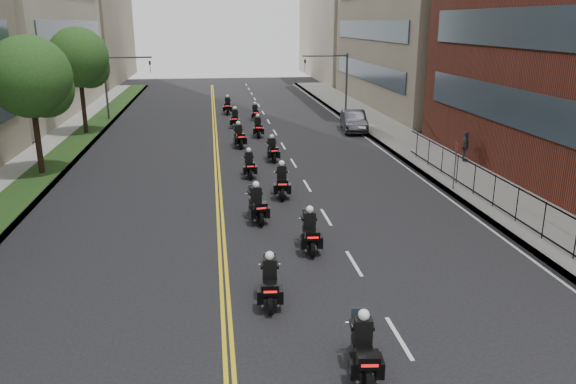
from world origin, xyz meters
The scene contains 20 objects.
sidewalk_right centered at (12.00, 25.00, 0.07)m, with size 4.00×90.00×0.15m, color gray.
sidewalk_left centered at (-12.00, 25.00, 0.07)m, with size 4.00×90.00×0.15m, color gray.
grass_strip centered at (-11.20, 25.00, 0.17)m, with size 2.00×90.00×0.04m, color #213B15.
iron_fence centered at (11.00, 12.00, 0.90)m, with size 0.05×28.00×1.50m.
traffic_signal_right centered at (9.54, 42.00, 3.70)m, with size 4.09×0.20×5.60m.
traffic_signal_left centered at (-9.54, 42.00, 3.70)m, with size 4.09×0.20×5.60m.
motorcycle_1 centered at (1.79, 3.57, 0.66)m, with size 0.65×2.27×1.67m.
motorcycle_2 centered at (-0.08, 7.50, 0.65)m, with size 0.60×2.23×1.64m.
motorcycle_3 centered at (1.85, 11.48, 0.67)m, with size 0.57×2.31×1.71m.
motorcycle_4 centered at (0.14, 15.00, 0.68)m, with size 0.69×2.35×1.73m.
motorcycle_5 centered at (1.65, 18.36, 0.71)m, with size 0.66×2.43×1.79m.
motorcycle_6 centered at (0.31, 22.28, 0.64)m, with size 0.51×2.19×1.62m.
motorcycle_7 centered at (1.99, 25.83, 0.65)m, with size 0.53×2.22×1.64m.
motorcycle_8 centered at (0.14, 30.07, 0.71)m, with size 0.72×2.43×1.79m.
motorcycle_9 centered at (1.75, 33.53, 0.68)m, with size 0.53×2.32×1.71m.
motorcycle_10 centered at (0.22, 37.59, 0.68)m, with size 0.60×2.32×1.71m.
motorcycle_11 centered at (2.13, 40.91, 0.62)m, with size 0.49×2.14×1.58m.
motorcycle_12 centered at (-0.14, 44.73, 0.71)m, with size 0.64×2.44×1.80m.
parked_sedan centered at (9.40, 34.69, 0.81)m, with size 1.71×4.90×1.61m, color black.
pedestrian_c centered at (13.50, 23.52, 1.07)m, with size 1.08×0.45×1.85m, color #3B3B42.
Camera 1 is at (-1.64, -7.99, 8.30)m, focal length 35.00 mm.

